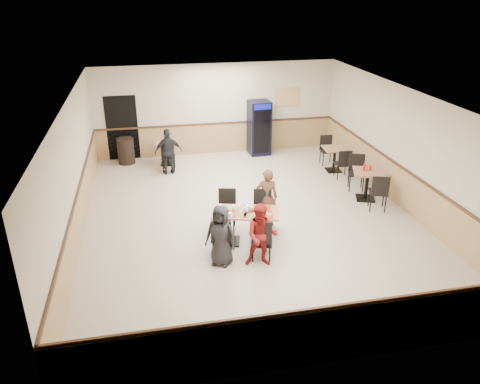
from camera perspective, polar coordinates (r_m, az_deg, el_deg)
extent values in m
plane|color=beige|center=(11.65, 1.20, -3.10)|extent=(10.00, 10.00, 0.00)
plane|color=silver|center=(10.62, 1.35, 11.45)|extent=(10.00, 10.00, 0.00)
plane|color=beige|center=(15.75, -2.86, 10.03)|extent=(8.00, 0.00, 8.00)
plane|color=beige|center=(6.79, 10.91, -10.72)|extent=(8.00, 0.00, 8.00)
plane|color=beige|center=(10.92, -19.66, 2.13)|extent=(0.00, 10.00, 10.00)
plane|color=beige|center=(12.52, 19.48, 4.91)|extent=(0.00, 10.00, 10.00)
cube|color=tan|center=(16.00, -2.78, 6.54)|extent=(7.98, 0.03, 1.00)
cube|color=tan|center=(12.86, 18.81, 0.71)|extent=(0.03, 9.98, 1.00)
cube|color=#472B19|center=(15.84, -2.81, 8.35)|extent=(7.98, 0.04, 0.06)
cube|color=black|center=(15.68, -14.17, 7.56)|extent=(1.00, 0.02, 2.10)
cube|color=orange|center=(16.18, 5.73, 11.41)|extent=(0.85, 0.02, 0.60)
cube|color=black|center=(10.58, -1.31, -6.01)|extent=(0.57, 0.57, 0.04)
cylinder|color=black|center=(10.39, -1.33, -4.24)|extent=(0.09, 0.09, 0.70)
cube|color=#B17956|center=(10.23, -1.35, -2.45)|extent=(0.88, 0.88, 0.04)
cube|color=black|center=(10.55, 2.63, -6.11)|extent=(0.57, 0.57, 0.04)
cylinder|color=black|center=(10.37, 2.67, -4.33)|extent=(0.09, 0.09, 0.70)
cube|color=#B17956|center=(10.20, 2.71, -2.54)|extent=(0.88, 0.88, 0.04)
imported|color=black|center=(9.51, -2.35, -5.32)|extent=(0.77, 0.68, 1.32)
imported|color=maroon|center=(9.46, 2.66, -5.32)|extent=(0.76, 0.64, 1.36)
imported|color=brown|center=(11.01, 3.28, -0.69)|extent=(0.58, 0.43, 1.43)
imported|color=black|center=(14.24, -8.72, 4.88)|extent=(0.85, 0.41, 1.40)
cube|color=#A82D0B|center=(10.05, 2.71, -2.79)|extent=(0.54, 0.45, 0.02)
cube|color=#A82D0B|center=(10.30, 2.43, -2.08)|extent=(0.54, 0.45, 0.02)
cube|color=#A82D0B|center=(10.11, -1.70, -2.61)|extent=(0.54, 0.45, 0.02)
cylinder|color=white|center=(10.11, -1.99, -2.63)|extent=(0.24, 0.24, 0.01)
cube|color=#AE7D43|center=(10.11, -1.99, -2.57)|extent=(0.28, 0.20, 0.02)
cylinder|color=white|center=(10.01, 1.22, -2.92)|extent=(0.24, 0.24, 0.01)
cube|color=#AE7D43|center=(10.00, 1.22, -2.86)|extent=(0.29, 0.22, 0.02)
cylinder|color=white|center=(10.33, 2.43, -2.03)|extent=(0.24, 0.24, 0.01)
cube|color=#AE7D43|center=(10.33, 2.43, -1.97)|extent=(0.31, 0.26, 0.02)
cylinder|color=white|center=(10.04, 0.04, -2.84)|extent=(0.24, 0.24, 0.01)
cube|color=#AE7D43|center=(10.03, 0.04, -2.77)|extent=(0.32, 0.29, 0.02)
cylinder|color=white|center=(10.10, 3.29, -2.69)|extent=(0.24, 0.24, 0.01)
cube|color=#AE7D43|center=(10.09, 3.30, -2.63)|extent=(0.32, 0.31, 0.02)
cylinder|color=white|center=(10.19, -1.81, -2.40)|extent=(0.24, 0.24, 0.01)
cube|color=#AE7D43|center=(10.19, -1.81, -2.34)|extent=(0.28, 0.20, 0.02)
cylinder|color=white|center=(9.93, -1.18, -2.83)|extent=(0.08, 0.08, 0.10)
cylinder|color=white|center=(9.98, -2.35, -2.72)|extent=(0.08, 0.08, 0.10)
cylinder|color=white|center=(10.30, -2.46, -1.81)|extent=(0.08, 0.08, 0.10)
cylinder|color=white|center=(10.23, -0.76, -1.97)|extent=(0.08, 0.08, 0.10)
cylinder|color=white|center=(10.28, -0.17, -1.84)|extent=(0.08, 0.08, 0.10)
cylinder|color=silver|center=(10.17, 1.38, -2.11)|extent=(0.07, 0.07, 0.12)
cylinder|color=silver|center=(10.22, 0.98, -1.97)|extent=(0.07, 0.07, 0.12)
ellipsoid|color=silver|center=(10.16, 0.79, -2.18)|extent=(0.16, 0.16, 0.11)
cube|color=black|center=(13.06, 15.00, -0.72)|extent=(0.61, 0.61, 0.04)
cylinder|color=black|center=(12.91, 15.18, 0.83)|extent=(0.10, 0.10, 0.73)
cube|color=#B17956|center=(12.77, 15.36, 2.37)|extent=(0.95, 0.95, 0.04)
cube|color=black|center=(14.81, 11.30, 2.64)|extent=(0.48, 0.48, 0.04)
cylinder|color=black|center=(14.69, 11.41, 3.93)|extent=(0.09, 0.09, 0.67)
cube|color=#B17956|center=(14.58, 11.52, 5.21)|extent=(0.74, 0.74, 0.04)
cylinder|color=red|center=(12.73, 14.91, 2.93)|extent=(0.06, 0.06, 0.20)
cylinder|color=orange|center=(12.77, 15.27, 2.89)|extent=(0.06, 0.06, 0.17)
cylinder|color=red|center=(12.82, 15.62, 2.85)|extent=(0.05, 0.05, 0.14)
cube|color=black|center=(15.26, -8.76, 3.48)|extent=(0.50, 0.50, 0.04)
cylinder|color=black|center=(15.14, -8.85, 4.74)|extent=(0.09, 0.09, 0.67)
cube|color=#B17956|center=(15.03, -8.93, 5.98)|extent=(0.77, 0.77, 0.04)
cube|color=black|center=(15.79, 2.34, 7.83)|extent=(0.72, 0.70, 1.81)
cube|color=black|center=(15.49, 2.72, 7.31)|extent=(0.55, 0.05, 1.43)
cube|color=#0D1199|center=(15.26, 2.79, 10.31)|extent=(0.57, 0.05, 0.17)
cylinder|color=black|center=(15.46, -13.73, 4.90)|extent=(0.53, 0.53, 0.83)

